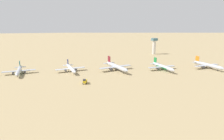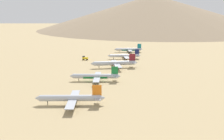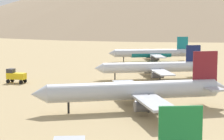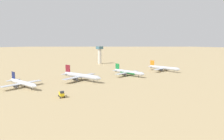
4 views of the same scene
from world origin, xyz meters
The scene contains 7 objects.
ground_plane centered at (0.00, 0.00, 0.00)m, with size 1800.00×1800.00×0.00m, color tan.
parked_jet_1 centered at (-9.83, -42.17, 3.27)m, with size 33.62×27.46×9.71m.
parked_jet_2 centered at (-2.25, -0.27, 3.91)m, with size 40.06×32.84×11.63m.
parked_jet_3 centered at (8.67, 43.20, 3.37)m, with size 35.14×28.55×10.13m.
parked_jet_4 centered at (15.50, 89.81, 3.50)m, with size 36.05×29.32×10.39m.
service_truck centered at (28.87, -34.39, 2.08)m, with size 5.66×4.09×3.90m.
control_tower centered at (-79.48, 83.17, 13.45)m, with size 7.20×7.20×23.69m.
Camera 4 is at (126.33, -87.06, 31.76)m, focal length 31.58 mm.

